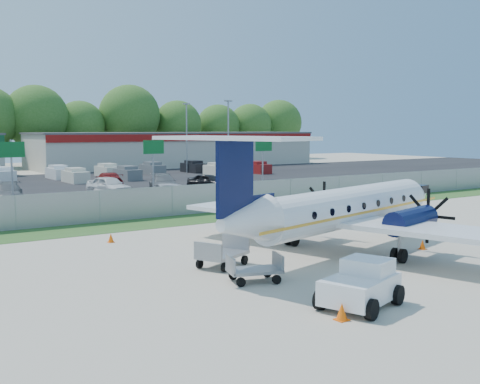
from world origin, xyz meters
TOP-DOWN VIEW (x-y plane):
  - ground at (0.00, 0.00)m, footprint 170.00×170.00m
  - grass_verge at (0.00, 12.00)m, footprint 170.00×4.00m
  - access_road at (0.00, 19.00)m, footprint 170.00×8.00m
  - parking_lot at (0.00, 40.00)m, footprint 170.00×32.00m
  - perimeter_fence at (0.00, 14.00)m, footprint 120.00×0.06m
  - building_east at (26.00, 61.98)m, footprint 44.40×12.40m
  - sign_left at (-8.00, 22.91)m, footprint 1.80×0.26m
  - sign_mid at (3.00, 22.91)m, footprint 1.80×0.26m
  - sign_right at (14.00, 22.91)m, footprint 1.80×0.26m
  - light_pole_ne at (20.00, 38.00)m, footprint 0.90×0.35m
  - light_pole_se at (20.00, 48.00)m, footprint 0.90×0.35m
  - aircraft at (0.94, -1.12)m, footprint 17.97×17.57m
  - pushback_tug at (-4.43, -7.59)m, footprint 3.18×2.75m
  - baggage_cart_near at (-5.13, -0.26)m, footprint 2.60×2.16m
  - baggage_cart_far at (-5.50, -3.11)m, footprint 2.24×1.73m
  - cone_nose at (4.77, -2.58)m, footprint 0.33×0.33m
  - cone_port_wing at (-5.97, -8.30)m, footprint 0.38×0.38m
  - cone_starboard_wing at (-6.94, 7.48)m, footprint 0.33×0.33m
  - road_car_mid at (2.41, 20.32)m, footprint 6.12×4.35m
  - road_car_east at (32.61, 18.20)m, footprint 4.20×2.88m
  - parked_car_b at (-7.08, 28.29)m, footprint 3.30×5.44m
  - parked_car_c at (1.25, 28.14)m, footprint 2.92×5.23m
  - parked_car_d at (6.71, 28.55)m, footprint 3.85×5.82m
  - parked_car_e at (11.33, 28.15)m, footprint 3.27×4.65m
  - parked_car_g at (3.62, 34.24)m, footprint 3.22×5.73m
  - far_parking_rows at (0.00, 45.00)m, footprint 56.00×10.00m

SIDE VIEW (x-z plane):
  - ground at x=0.00m, z-range 0.00..0.00m
  - road_car_mid at x=2.41m, z-range -0.77..0.77m
  - road_car_east at x=32.61m, z-range -0.66..0.66m
  - parked_car_b at x=-7.08m, z-range -0.74..0.74m
  - parked_car_c at x=1.25m, z-range -0.84..0.84m
  - parked_car_d at x=6.71m, z-range -0.78..0.78m
  - parked_car_e at x=11.33m, z-range -0.74..0.74m
  - parked_car_g at x=3.62m, z-range -0.78..0.78m
  - far_parking_rows at x=0.00m, z-range -0.80..0.80m
  - grass_verge at x=0.00m, z-range 0.00..0.02m
  - access_road at x=0.00m, z-range 0.00..0.02m
  - parking_lot at x=0.00m, z-range 0.00..0.02m
  - cone_nose at x=4.77m, z-range -0.01..0.45m
  - cone_starboard_wing at x=-6.94m, z-range -0.01..0.46m
  - cone_port_wing at x=-5.97m, z-range -0.01..0.52m
  - baggage_cart_far at x=-5.50m, z-range -0.04..1.00m
  - baggage_cart_near at x=-5.13m, z-range -0.04..1.14m
  - pushback_tug at x=-4.43m, z-range -0.03..1.48m
  - perimeter_fence at x=0.00m, z-range 0.01..2.00m
  - aircraft at x=0.94m, z-range -0.62..4.86m
  - building_east at x=26.00m, z-range 0.01..5.25m
  - sign_left at x=-8.00m, z-range 1.11..6.11m
  - sign_mid at x=3.00m, z-range 1.11..6.11m
  - sign_right at x=14.00m, z-range 1.11..6.11m
  - light_pole_ne at x=20.00m, z-range 0.69..9.78m
  - light_pole_se at x=20.00m, z-range 0.69..9.78m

